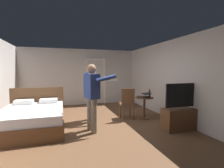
{
  "coord_description": "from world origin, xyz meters",
  "views": [
    {
      "loc": [
        -0.75,
        -4.42,
        1.54
      ],
      "look_at": [
        0.68,
        0.34,
        1.14
      ],
      "focal_mm": 26.29,
      "sensor_mm": 36.0,
      "label": 1
    }
  ],
  "objects_px": {
    "wooden_chair": "(127,102)",
    "person_blue_shirt": "(92,93)",
    "suitcase_small": "(53,107)",
    "side_table": "(144,104)",
    "person_striped_shirt": "(93,91)",
    "bottle_on_table": "(150,94)",
    "bed": "(34,118)",
    "laptop": "(145,96)",
    "tv_flatscreen": "(182,116)",
    "suitcase_dark": "(51,108)"
  },
  "relations": [
    {
      "from": "wooden_chair",
      "to": "person_blue_shirt",
      "type": "relative_size",
      "value": 0.58
    },
    {
      "from": "person_blue_shirt",
      "to": "suitcase_small",
      "type": "distance_m",
      "value": 2.77
    },
    {
      "from": "side_table",
      "to": "person_blue_shirt",
      "type": "relative_size",
      "value": 0.41
    },
    {
      "from": "person_blue_shirt",
      "to": "person_striped_shirt",
      "type": "xyz_separation_m",
      "value": [
        0.19,
        0.93,
        -0.07
      ]
    },
    {
      "from": "bottle_on_table",
      "to": "wooden_chair",
      "type": "xyz_separation_m",
      "value": [
        -0.69,
        0.2,
        -0.27
      ]
    },
    {
      "from": "bottle_on_table",
      "to": "person_striped_shirt",
      "type": "relative_size",
      "value": 0.17
    },
    {
      "from": "person_striped_shirt",
      "to": "wooden_chair",
      "type": "bearing_deg",
      "value": -9.9
    },
    {
      "from": "bed",
      "to": "laptop",
      "type": "bearing_deg",
      "value": -0.48
    },
    {
      "from": "side_table",
      "to": "person_blue_shirt",
      "type": "xyz_separation_m",
      "value": [
        -1.79,
        -0.63,
        0.53
      ]
    },
    {
      "from": "tv_flatscreen",
      "to": "bottle_on_table",
      "type": "distance_m",
      "value": 1.23
    },
    {
      "from": "bottle_on_table",
      "to": "person_striped_shirt",
      "type": "bearing_deg",
      "value": 167.54
    },
    {
      "from": "bottle_on_table",
      "to": "suitcase_dark",
      "type": "xyz_separation_m",
      "value": [
        -3.09,
        1.84,
        -0.66
      ]
    },
    {
      "from": "person_blue_shirt",
      "to": "suitcase_dark",
      "type": "relative_size",
      "value": 2.7
    },
    {
      "from": "bed",
      "to": "tv_flatscreen",
      "type": "relative_size",
      "value": 1.62
    },
    {
      "from": "wooden_chair",
      "to": "side_table",
      "type": "bearing_deg",
      "value": -12.46
    },
    {
      "from": "person_striped_shirt",
      "to": "suitcase_dark",
      "type": "relative_size",
      "value": 2.53
    },
    {
      "from": "side_table",
      "to": "bottle_on_table",
      "type": "relative_size",
      "value": 2.61
    },
    {
      "from": "tv_flatscreen",
      "to": "suitcase_small",
      "type": "relative_size",
      "value": 2.02
    },
    {
      "from": "tv_flatscreen",
      "to": "person_blue_shirt",
      "type": "xyz_separation_m",
      "value": [
        -2.29,
        0.54,
        0.63
      ]
    },
    {
      "from": "bed",
      "to": "side_table",
      "type": "height_order",
      "value": "bed"
    },
    {
      "from": "wooden_chair",
      "to": "suitcase_dark",
      "type": "bearing_deg",
      "value": 145.72
    },
    {
      "from": "tv_flatscreen",
      "to": "person_striped_shirt",
      "type": "bearing_deg",
      "value": 144.93
    },
    {
      "from": "bed",
      "to": "person_striped_shirt",
      "type": "bearing_deg",
      "value": 10.88
    },
    {
      "from": "tv_flatscreen",
      "to": "wooden_chair",
      "type": "height_order",
      "value": "tv_flatscreen"
    },
    {
      "from": "side_table",
      "to": "person_striped_shirt",
      "type": "relative_size",
      "value": 0.44
    },
    {
      "from": "suitcase_dark",
      "to": "tv_flatscreen",
      "type": "bearing_deg",
      "value": -56.34
    },
    {
      "from": "person_blue_shirt",
      "to": "person_striped_shirt",
      "type": "distance_m",
      "value": 0.95
    },
    {
      "from": "wooden_chair",
      "to": "person_striped_shirt",
      "type": "relative_size",
      "value": 0.62
    },
    {
      "from": "bottle_on_table",
      "to": "laptop",
      "type": "bearing_deg",
      "value": 165.4
    },
    {
      "from": "person_striped_shirt",
      "to": "side_table",
      "type": "bearing_deg",
      "value": -10.78
    },
    {
      "from": "laptop",
      "to": "suitcase_small",
      "type": "height_order",
      "value": "laptop"
    },
    {
      "from": "side_table",
      "to": "person_striped_shirt",
      "type": "distance_m",
      "value": 1.69
    },
    {
      "from": "tv_flatscreen",
      "to": "laptop",
      "type": "distance_m",
      "value": 1.3
    },
    {
      "from": "bed",
      "to": "wooden_chair",
      "type": "height_order",
      "value": "bed"
    },
    {
      "from": "tv_flatscreen",
      "to": "person_striped_shirt",
      "type": "relative_size",
      "value": 0.77
    },
    {
      "from": "tv_flatscreen",
      "to": "person_striped_shirt",
      "type": "xyz_separation_m",
      "value": [
        -2.1,
        1.48,
        0.56
      ]
    },
    {
      "from": "person_striped_shirt",
      "to": "suitcase_dark",
      "type": "xyz_separation_m",
      "value": [
        -1.35,
        1.46,
        -0.77
      ]
    },
    {
      "from": "person_striped_shirt",
      "to": "suitcase_small",
      "type": "bearing_deg",
      "value": 130.51
    },
    {
      "from": "laptop",
      "to": "person_striped_shirt",
      "type": "distance_m",
      "value": 1.64
    },
    {
      "from": "laptop",
      "to": "wooden_chair",
      "type": "bearing_deg",
      "value": 163.2
    },
    {
      "from": "bed",
      "to": "laptop",
      "type": "relative_size",
      "value": 4.66
    },
    {
      "from": "bottle_on_table",
      "to": "person_blue_shirt",
      "type": "distance_m",
      "value": 2.02
    },
    {
      "from": "tv_flatscreen",
      "to": "suitcase_small",
      "type": "xyz_separation_m",
      "value": [
        -3.37,
        2.96,
        -0.19
      ]
    },
    {
      "from": "side_table",
      "to": "suitcase_dark",
      "type": "xyz_separation_m",
      "value": [
        -2.95,
        1.76,
        -0.31
      ]
    },
    {
      "from": "suitcase_dark",
      "to": "person_striped_shirt",
      "type": "bearing_deg",
      "value": -63.18
    },
    {
      "from": "side_table",
      "to": "person_striped_shirt",
      "type": "bearing_deg",
      "value": 169.22
    },
    {
      "from": "laptop",
      "to": "suitcase_small",
      "type": "relative_size",
      "value": 0.7
    },
    {
      "from": "laptop",
      "to": "bottle_on_table",
      "type": "xyz_separation_m",
      "value": [
        0.15,
        -0.04,
        0.06
      ]
    },
    {
      "from": "wooden_chair",
      "to": "person_striped_shirt",
      "type": "bearing_deg",
      "value": 170.1
    },
    {
      "from": "bed",
      "to": "tv_flatscreen",
      "type": "bearing_deg",
      "value": -17.12
    }
  ]
}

